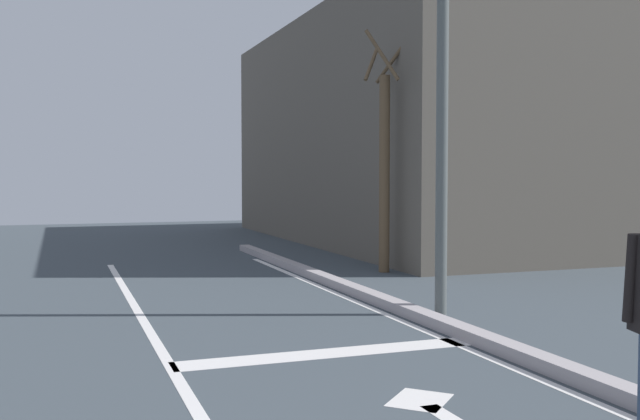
% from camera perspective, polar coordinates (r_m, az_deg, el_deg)
% --- Properties ---
extents(lane_line_center, '(0.12, 20.00, 0.01)m').
position_cam_1_polar(lane_line_center, '(6.20, -9.81, -14.97)').
color(lane_line_center, silver).
rests_on(lane_line_center, ground).
extents(lane_line_curbside, '(0.12, 20.00, 0.01)m').
position_cam_1_polar(lane_line_curbside, '(7.39, 15.50, -12.11)').
color(lane_line_curbside, silver).
rests_on(lane_line_curbside, ground).
extents(stop_bar, '(3.29, 0.40, 0.01)m').
position_cam_1_polar(stop_bar, '(7.83, 0.61, -11.16)').
color(stop_bar, silver).
rests_on(stop_bar, ground).
extents(lane_arrow_head, '(0.71, 0.71, 0.01)m').
position_cam_1_polar(lane_arrow_head, '(6.35, 7.82, -14.53)').
color(lane_arrow_head, silver).
rests_on(lane_arrow_head, ground).
extents(curb_strip, '(0.24, 24.00, 0.14)m').
position_cam_1_polar(curb_strip, '(7.52, 17.09, -11.35)').
color(curb_strip, '#A1999C').
rests_on(curb_strip, ground).
extents(traffic_signal_mast, '(4.08, 0.34, 5.51)m').
position_cam_1_polar(traffic_signal_mast, '(9.65, 4.18, 14.59)').
color(traffic_signal_mast, '#555C5B').
rests_on(traffic_signal_mast, ground).
extents(roadside_tree, '(0.97, 0.98, 4.65)m').
position_cam_1_polar(roadside_tree, '(14.18, 5.06, 3.60)').
color(roadside_tree, brown).
rests_on(roadside_tree, ground).
extents(building_block, '(11.25, 13.88, 6.23)m').
position_cam_1_polar(building_block, '(22.37, 12.46, 5.81)').
color(building_block, '#5D564C').
rests_on(building_block, ground).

